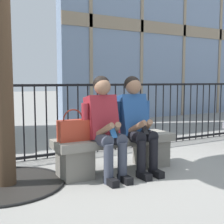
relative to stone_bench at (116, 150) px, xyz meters
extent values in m
plane|color=gray|center=(0.00, 0.00, -0.27)|extent=(60.00, 60.00, 0.00)
cube|color=gray|center=(0.00, 0.00, 0.13)|extent=(1.60, 0.44, 0.10)
cube|color=slate|center=(-0.56, 0.00, -0.10)|extent=(0.36, 0.37, 0.35)
cube|color=slate|center=(0.56, 0.00, -0.10)|extent=(0.36, 0.37, 0.35)
cylinder|color=#383D4C|center=(-0.31, -0.18, 0.20)|extent=(0.15, 0.40, 0.15)
cylinder|color=#383D4C|center=(-0.31, -0.38, -0.05)|extent=(0.11, 0.11, 0.45)
cube|color=black|center=(-0.31, -0.44, -0.23)|extent=(0.09, 0.22, 0.08)
cylinder|color=#383D4C|center=(-0.13, -0.18, 0.20)|extent=(0.15, 0.40, 0.15)
cylinder|color=#383D4C|center=(-0.13, -0.38, -0.05)|extent=(0.11, 0.11, 0.45)
cube|color=black|center=(-0.13, -0.44, -0.23)|extent=(0.09, 0.22, 0.08)
cube|color=maroon|center=(-0.22, -0.04, 0.44)|extent=(0.36, 0.30, 0.55)
cylinder|color=maroon|center=(-0.44, -0.04, 0.49)|extent=(0.08, 0.08, 0.26)
cylinder|color=#8E664C|center=(-0.30, -0.26, 0.32)|extent=(0.16, 0.28, 0.20)
cylinder|color=maroon|center=(0.00, -0.04, 0.49)|extent=(0.08, 0.08, 0.26)
cylinder|color=#8E664C|center=(-0.14, -0.26, 0.32)|extent=(0.16, 0.28, 0.20)
cube|color=#2D6BB7|center=(-0.22, -0.32, 0.30)|extent=(0.07, 0.10, 0.13)
sphere|color=#8E664C|center=(-0.22, -0.06, 0.81)|extent=(0.20, 0.20, 0.20)
sphere|color=black|center=(-0.22, -0.03, 0.84)|extent=(0.20, 0.20, 0.20)
cylinder|color=black|center=(0.13, -0.18, 0.20)|extent=(0.15, 0.40, 0.15)
cylinder|color=black|center=(0.13, -0.38, -0.05)|extent=(0.11, 0.11, 0.45)
cube|color=black|center=(0.13, -0.44, -0.23)|extent=(0.09, 0.22, 0.08)
cylinder|color=black|center=(0.31, -0.18, 0.20)|extent=(0.15, 0.40, 0.15)
cylinder|color=black|center=(0.31, -0.38, -0.05)|extent=(0.11, 0.11, 0.45)
cube|color=black|center=(0.31, -0.44, -0.23)|extent=(0.09, 0.22, 0.08)
cube|color=#234C8C|center=(0.22, -0.04, 0.44)|extent=(0.36, 0.30, 0.55)
cylinder|color=#234C8C|center=(0.00, -0.04, 0.49)|extent=(0.08, 0.08, 0.26)
cylinder|color=#8E664C|center=(0.14, -0.26, 0.32)|extent=(0.16, 0.28, 0.20)
cylinder|color=#234C8C|center=(0.44, -0.04, 0.49)|extent=(0.08, 0.08, 0.26)
cylinder|color=#8E664C|center=(0.30, -0.26, 0.32)|extent=(0.16, 0.28, 0.20)
cube|color=black|center=(0.22, -0.32, 0.30)|extent=(0.07, 0.10, 0.13)
sphere|color=#8E664C|center=(0.22, -0.06, 0.81)|extent=(0.20, 0.20, 0.20)
sphere|color=black|center=(0.22, -0.03, 0.84)|extent=(0.20, 0.20, 0.20)
cube|color=#B23823|center=(-0.58, -0.01, 0.30)|extent=(0.36, 0.14, 0.25)
torus|color=maroon|center=(-0.58, -0.01, 0.43)|extent=(0.25, 0.02, 0.25)
cylinder|color=#383D4C|center=(-1.08, 2.16, 0.18)|extent=(0.13, 0.13, 0.90)
cube|color=black|center=(-1.08, 2.12, -0.24)|extent=(0.09, 0.22, 0.06)
cylinder|color=black|center=(-0.95, 2.16, 0.89)|extent=(0.08, 0.08, 0.52)
cylinder|color=black|center=(-1.09, 1.04, 0.28)|extent=(0.02, 0.02, 1.11)
cylinder|color=black|center=(-0.92, 1.04, 0.28)|extent=(0.02, 0.02, 1.11)
cylinder|color=black|center=(-0.75, 1.04, 0.28)|extent=(0.02, 0.02, 1.11)
cylinder|color=black|center=(-0.59, 1.04, 0.28)|extent=(0.02, 0.02, 1.11)
cylinder|color=black|center=(-0.42, 1.04, 0.28)|extent=(0.02, 0.02, 1.11)
cylinder|color=black|center=(-0.25, 1.04, 0.28)|extent=(0.02, 0.02, 1.11)
cylinder|color=black|center=(-0.08, 1.04, 0.28)|extent=(0.02, 0.02, 1.11)
cylinder|color=black|center=(0.08, 1.04, 0.28)|extent=(0.02, 0.02, 1.11)
cylinder|color=black|center=(0.25, 1.04, 0.28)|extent=(0.02, 0.02, 1.11)
cylinder|color=black|center=(0.42, 1.04, 0.28)|extent=(0.02, 0.02, 1.11)
cylinder|color=black|center=(0.59, 1.04, 0.28)|extent=(0.02, 0.02, 1.11)
cylinder|color=black|center=(0.75, 1.04, 0.28)|extent=(0.02, 0.02, 1.11)
cylinder|color=black|center=(0.92, 1.04, 0.28)|extent=(0.02, 0.02, 1.11)
cylinder|color=black|center=(1.09, 1.04, 0.28)|extent=(0.02, 0.02, 1.11)
cylinder|color=black|center=(1.25, 1.04, 0.28)|extent=(0.02, 0.02, 1.11)
cylinder|color=black|center=(1.42, 1.04, 0.28)|extent=(0.02, 0.02, 1.11)
cylinder|color=black|center=(1.59, 1.04, 0.28)|extent=(0.02, 0.02, 1.11)
cylinder|color=black|center=(1.76, 1.04, 0.28)|extent=(0.02, 0.02, 1.11)
cylinder|color=black|center=(1.92, 1.04, 0.28)|extent=(0.02, 0.02, 1.11)
cylinder|color=black|center=(2.09, 1.04, 0.28)|extent=(0.02, 0.02, 1.11)
cylinder|color=black|center=(2.26, 1.04, 0.28)|extent=(0.02, 0.02, 1.11)
cylinder|color=black|center=(2.42, 1.04, 0.28)|extent=(0.02, 0.02, 1.11)
cylinder|color=black|center=(2.59, 1.04, 0.28)|extent=(0.02, 0.02, 1.11)
cylinder|color=black|center=(2.76, 1.04, 0.28)|extent=(0.02, 0.02, 1.11)
cylinder|color=black|center=(2.93, 1.04, 0.28)|extent=(0.02, 0.02, 1.11)
cylinder|color=black|center=(3.09, 1.04, 0.28)|extent=(0.02, 0.02, 1.11)
cube|color=black|center=(0.00, 1.04, -0.22)|extent=(7.86, 0.04, 0.04)
cube|color=black|center=(0.00, 1.04, 0.82)|extent=(7.86, 0.04, 0.04)
cylinder|color=black|center=(-1.32, 0.13, -0.27)|extent=(1.26, 1.26, 0.01)
torus|color=black|center=(-1.32, 0.13, -0.26)|extent=(1.29, 1.29, 0.03)
cylinder|color=#423021|center=(-1.32, 0.13, 1.43)|extent=(0.21, 0.21, 3.40)
cube|color=gray|center=(6.78, 4.34, 2.53)|extent=(11.87, 0.04, 0.36)
camera|label=1|loc=(-1.84, -3.22, 0.88)|focal=47.55mm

